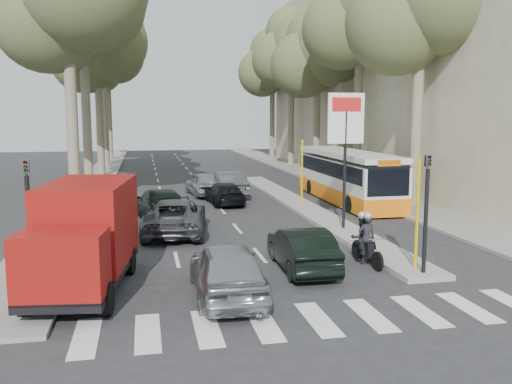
# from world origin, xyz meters

# --- Properties ---
(ground) EXTENTS (120.00, 120.00, 0.00)m
(ground) POSITION_xyz_m (0.00, 0.00, 0.00)
(ground) COLOR #28282B
(ground) RESTS_ON ground
(sidewalk_right) EXTENTS (3.20, 70.00, 0.12)m
(sidewalk_right) POSITION_xyz_m (8.60, 25.00, 0.06)
(sidewalk_right) COLOR gray
(sidewalk_right) RESTS_ON ground
(median_left) EXTENTS (2.40, 64.00, 0.12)m
(median_left) POSITION_xyz_m (-8.00, 28.00, 0.06)
(median_left) COLOR gray
(median_left) RESTS_ON ground
(traffic_island) EXTENTS (1.50, 26.00, 0.16)m
(traffic_island) POSITION_xyz_m (3.25, 11.00, 0.08)
(traffic_island) COLOR gray
(traffic_island) RESTS_ON ground
(building_near) EXTENTS (11.00, 18.00, 18.00)m
(building_near) POSITION_xyz_m (15.50, 12.00, 9.00)
(building_near) COLOR beige
(building_near) RESTS_ON ground
(building_far) EXTENTS (11.00, 20.00, 16.00)m
(building_far) POSITION_xyz_m (15.50, 34.00, 8.00)
(building_far) COLOR #B7A88E
(building_far) RESTS_ON ground
(billboard) EXTENTS (1.50, 12.10, 5.60)m
(billboard) POSITION_xyz_m (3.25, 5.00, 3.70)
(billboard) COLOR yellow
(billboard) RESTS_ON ground
(traffic_light_island) EXTENTS (0.16, 0.41, 3.60)m
(traffic_light_island) POSITION_xyz_m (3.25, -1.50, 2.49)
(traffic_light_island) COLOR black
(traffic_light_island) RESTS_ON ground
(traffic_light_left) EXTENTS (0.16, 0.41, 3.60)m
(traffic_light_left) POSITION_xyz_m (-7.60, -1.00, 2.49)
(traffic_light_left) COLOR black
(traffic_light_left) RESTS_ON ground
(tree_l_b) EXTENTS (7.40, 7.20, 14.88)m
(tree_l_b) POSITION_xyz_m (-7.97, 20.11, 11.07)
(tree_l_b) COLOR #6B604C
(tree_l_b) RESTS_ON ground
(tree_l_c) EXTENTS (7.40, 7.20, 13.71)m
(tree_l_c) POSITION_xyz_m (-7.77, 28.11, 10.04)
(tree_l_c) COLOR #6B604C
(tree_l_c) RESTS_ON ground
(tree_l_d) EXTENTS (7.40, 7.20, 15.66)m
(tree_l_d) POSITION_xyz_m (-7.87, 36.11, 11.76)
(tree_l_d) COLOR #6B604C
(tree_l_d) RESTS_ON ground
(tree_l_e) EXTENTS (7.40, 7.20, 14.49)m
(tree_l_e) POSITION_xyz_m (-7.97, 44.11, 10.73)
(tree_l_e) COLOR #6B604C
(tree_l_e) RESTS_ON ground
(tree_r_a) EXTENTS (7.40, 7.20, 14.10)m
(tree_r_a) POSITION_xyz_m (9.13, 10.11, 10.38)
(tree_r_a) COLOR #6B604C
(tree_r_a) RESTS_ON ground
(tree_r_b) EXTENTS (7.40, 7.20, 15.27)m
(tree_r_b) POSITION_xyz_m (9.23, 18.11, 11.42)
(tree_r_b) COLOR #6B604C
(tree_r_b) RESTS_ON ground
(tree_r_c) EXTENTS (7.40, 7.20, 13.32)m
(tree_r_c) POSITION_xyz_m (9.03, 26.11, 9.69)
(tree_r_c) COLOR #6B604C
(tree_r_c) RESTS_ON ground
(tree_r_d) EXTENTS (7.40, 7.20, 14.88)m
(tree_r_d) POSITION_xyz_m (9.13, 34.11, 11.07)
(tree_r_d) COLOR #6B604C
(tree_r_d) RESTS_ON ground
(tree_r_e) EXTENTS (7.40, 7.20, 14.10)m
(tree_r_e) POSITION_xyz_m (9.23, 42.11, 10.38)
(tree_r_e) COLOR #6B604C
(tree_r_e) RESTS_ON ground
(silver_hatchback) EXTENTS (1.82, 4.37, 1.48)m
(silver_hatchback) POSITION_xyz_m (-2.63, -2.00, 0.74)
(silver_hatchback) COLOR #A0A3A8
(silver_hatchback) RESTS_ON ground
(dark_hatchback) EXTENTS (1.49, 4.04, 1.32)m
(dark_hatchback) POSITION_xyz_m (0.00, 0.04, 0.66)
(dark_hatchback) COLOR black
(dark_hatchback) RESTS_ON ground
(queue_car_a) EXTENTS (2.96, 5.34, 1.41)m
(queue_car_a) POSITION_xyz_m (-3.50, 6.00, 0.71)
(queue_car_a) COLOR #4A4B51
(queue_car_a) RESTS_ON ground
(queue_car_b) EXTENTS (1.91, 4.11, 1.16)m
(queue_car_b) POSITION_xyz_m (-0.50, 12.86, 0.58)
(queue_car_b) COLOR black
(queue_car_b) RESTS_ON ground
(queue_car_c) EXTENTS (2.12, 4.33, 1.42)m
(queue_car_c) POSITION_xyz_m (-1.21, 16.27, 0.71)
(queue_car_c) COLOR #93969A
(queue_car_c) RESTS_ON ground
(queue_car_d) EXTENTS (1.77, 4.56, 1.48)m
(queue_car_d) POSITION_xyz_m (0.13, 15.56, 0.74)
(queue_car_d) COLOR #55575E
(queue_car_d) RESTS_ON ground
(queue_car_e) EXTENTS (2.53, 5.18, 1.45)m
(queue_car_e) POSITION_xyz_m (-4.00, 9.00, 0.73)
(queue_car_e) COLOR black
(queue_car_e) RESTS_ON ground
(red_truck) EXTENTS (2.75, 5.67, 2.90)m
(red_truck) POSITION_xyz_m (-6.28, -0.64, 1.53)
(red_truck) COLOR black
(red_truck) RESTS_ON ground
(city_bus) EXTENTS (2.44, 10.70, 2.81)m
(city_bus) POSITION_xyz_m (6.20, 12.35, 1.48)
(city_bus) COLOR orange
(city_bus) RESTS_ON ground
(motorcycle) EXTENTS (0.75, 2.01, 1.71)m
(motorcycle) POSITION_xyz_m (2.17, 0.35, 0.78)
(motorcycle) COLOR black
(motorcycle) RESTS_ON ground
(pedestrian_near) EXTENTS (0.73, 1.04, 1.60)m
(pedestrian_near) POSITION_xyz_m (7.20, 8.89, 0.92)
(pedestrian_near) COLOR #45334D
(pedestrian_near) RESTS_ON sidewalk_right
(pedestrian_far) EXTENTS (1.20, 0.74, 1.72)m
(pedestrian_far) POSITION_xyz_m (7.85, 9.53, 0.98)
(pedestrian_far) COLOR #625949
(pedestrian_far) RESTS_ON sidewalk_right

